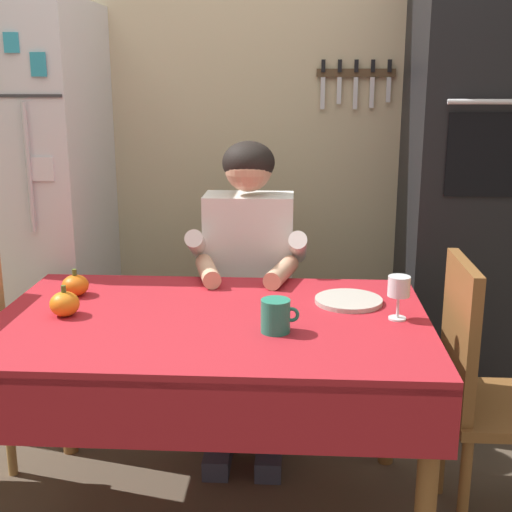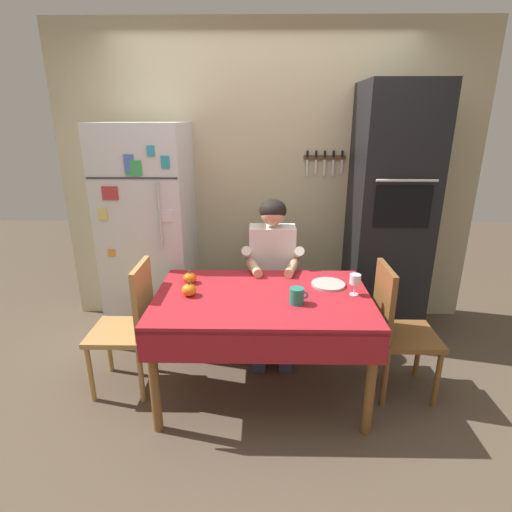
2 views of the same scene
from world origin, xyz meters
The scene contains 14 objects.
ground_plane centered at (0.00, 0.00, 0.00)m, with size 10.00×10.00×0.00m, color brown.
back_wall_assembly centered at (0.05, 1.35, 1.30)m, with size 3.70×0.13×2.60m.
refrigerator centered at (-0.95, 0.96, 0.90)m, with size 0.68×0.71×1.80m.
wall_oven centered at (1.05, 1.00, 1.05)m, with size 0.60×0.64×2.10m.
dining_table centered at (0.00, 0.08, 0.66)m, with size 1.40×0.90×0.74m.
chair_behind_person centered at (0.08, 0.87, 0.51)m, with size 0.40×0.40×0.93m.
seated_person centered at (0.08, 0.68, 0.74)m, with size 0.47×0.55×1.25m.
chair_left_side centered at (-0.90, 0.14, 0.51)m, with size 0.40×0.40×0.93m.
chair_right_side centered at (0.90, 0.12, 0.51)m, with size 0.40×0.40×0.93m.
coffee_mug centered at (0.21, -0.02, 0.79)m, with size 0.12×0.09×0.10m.
wine_glass centered at (0.60, 0.11, 0.84)m, with size 0.07×0.07×0.14m.
pumpkin_large centered at (-0.51, 0.29, 0.78)m, with size 0.09×0.09×0.10m.
pumpkin_medium centered at (-0.47, 0.08, 0.78)m, with size 0.10×0.10×0.10m.
serving_tray centered at (0.45, 0.27, 0.75)m, with size 0.23×0.23×0.02m, color #B7B2A8.
Camera 2 is at (-0.00, -2.29, 1.83)m, focal length 28.23 mm.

